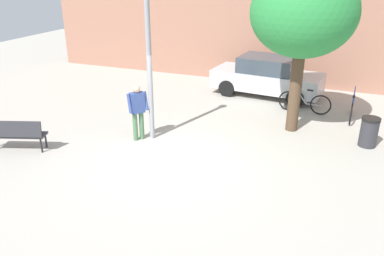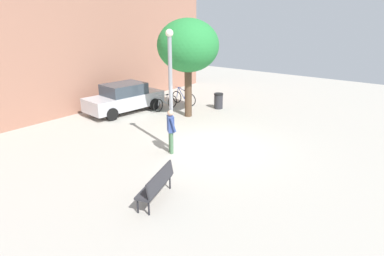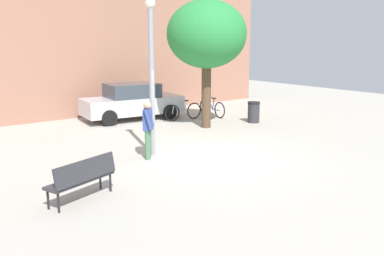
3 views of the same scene
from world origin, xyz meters
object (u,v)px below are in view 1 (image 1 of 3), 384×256
plaza_tree (303,14)px  bicycle_blue (352,108)px  parked_car_silver (267,76)px  lamppost (149,53)px  park_bench (15,133)px  trash_bin (369,132)px  bicycle_silver (304,102)px  person_by_lamppost (138,109)px

plaza_tree → bicycle_blue: 3.99m
plaza_tree → parked_car_silver: bearing=114.6°
lamppost → bicycle_blue: (5.51, 3.90, -2.16)m
park_bench → bicycle_blue: (8.61, 6.07, -0.16)m
trash_bin → park_bench: bearing=-156.6°
plaza_tree → parked_car_silver: plaza_tree is taller
parked_car_silver → bicycle_silver: bearing=-41.9°
lamppost → bicycle_blue: lamppost is taller
lamppost → bicycle_silver: lamppost is taller
park_bench → plaza_tree: (6.88, 4.35, 3.00)m
park_bench → person_by_lamppost: bearing=34.8°
park_bench → bicycle_silver: bearing=40.9°
person_by_lamppost → bicycle_silver: size_ratio=0.92×
lamppost → bicycle_silver: (3.95, 3.92, -2.16)m
lamppost → plaza_tree: plaza_tree is taller
bicycle_silver → plaza_tree: bearing=-95.2°
park_bench → plaza_tree: plaza_tree is taller
park_bench → trash_bin: 9.89m
lamppost → trash_bin: size_ratio=5.21×
bicycle_blue → parked_car_silver: (-3.19, 1.48, 0.39)m
plaza_tree → bicycle_blue: plaza_tree is taller
bicycle_blue → trash_bin: 2.19m
person_by_lamppost → park_bench: size_ratio=1.00×
person_by_lamppost → plaza_tree: 5.42m
plaza_tree → trash_bin: plaza_tree is taller
parked_car_silver → park_bench: bearing=-125.6°
park_bench → bicycle_blue: bicycle_blue is taller
person_by_lamppost → trash_bin: 6.63m
bicycle_blue → trash_bin: (0.47, -2.14, 0.05)m
trash_bin → lamppost: bearing=-163.6°
plaza_tree → bicycle_silver: (0.16, 1.74, -3.16)m
bicycle_blue → trash_bin: bearing=-77.6°
plaza_tree → lamppost: bearing=-150.1°
lamppost → plaza_tree: size_ratio=0.93×
lamppost → plaza_tree: 4.48m
plaza_tree → trash_bin: size_ratio=5.63×
bicycle_blue → park_bench: bearing=-144.8°
person_by_lamppost → bicycle_blue: person_by_lamppost is taller
parked_car_silver → trash_bin: bearing=-44.7°
parked_car_silver → trash_bin: size_ratio=5.05×
bicycle_silver → trash_bin: size_ratio=2.10×
bicycle_blue → parked_car_silver: bearing=155.1°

